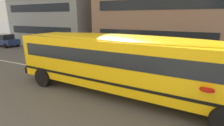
# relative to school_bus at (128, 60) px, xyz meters

# --- Properties ---
(ground_plane) EXTENTS (400.00, 400.00, 0.00)m
(ground_plane) POSITION_rel_school_bus_xyz_m (-0.43, 1.31, -1.81)
(ground_plane) COLOR #54514F
(sidewalk_far) EXTENTS (120.00, 3.00, 0.01)m
(sidewalk_far) POSITION_rel_school_bus_xyz_m (-0.43, 9.20, -1.80)
(sidewalk_far) COLOR gray
(sidewalk_far) RESTS_ON ground_plane
(lane_centreline) EXTENTS (110.00, 0.16, 0.01)m
(lane_centreline) POSITION_rel_school_bus_xyz_m (-0.43, 1.31, -1.80)
(lane_centreline) COLOR silver
(lane_centreline) RESTS_ON ground_plane
(school_bus) EXTENTS (13.67, 3.45, 3.04)m
(school_bus) POSITION_rel_school_bus_xyz_m (0.00, 0.00, 0.00)
(school_bus) COLOR yellow
(school_bus) RESTS_ON ground_plane
(parked_car_dark_blue_by_lamppost) EXTENTS (3.91, 1.90, 1.64)m
(parked_car_dark_blue_by_lamppost) POSITION_rel_school_bus_xyz_m (-20.24, 6.27, -0.96)
(parked_car_dark_blue_by_lamppost) COLOR navy
(parked_car_dark_blue_by_lamppost) RESTS_ON ground_plane
(parked_car_beige_far_corner) EXTENTS (3.98, 2.04, 1.64)m
(parked_car_beige_far_corner) POSITION_rel_school_bus_xyz_m (-8.81, 6.32, -0.96)
(parked_car_beige_far_corner) COLOR #C1B28E
(parked_car_beige_far_corner) RESTS_ON ground_plane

